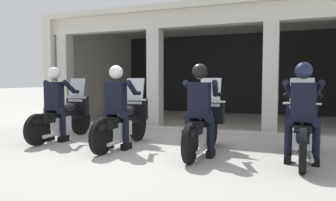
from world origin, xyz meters
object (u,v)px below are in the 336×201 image
object	(u,v)px
motorcycle_far_left	(65,116)
motorcycle_center_right	(204,125)
police_officer_center_left	(117,100)
police_officer_center_right	(200,102)
motorcycle_center_left	(124,121)
police_officer_far_left	(55,97)
police_officer_far_right	(303,104)
motorcycle_far_right	(302,129)

from	to	relation	value
motorcycle_far_left	motorcycle_center_right	world-z (taller)	same
police_officer_center_left	police_officer_center_right	world-z (taller)	same
police_officer_center_right	motorcycle_center_left	bearing A→B (deg)	162.22
police_officer_far_left	police_officer_center_left	bearing A→B (deg)	-18.86
police_officer_far_left	motorcycle_center_left	xyz separation A→B (m)	(1.62, 0.09, -0.44)
police_officer_far_left	motorcycle_center_right	size ratio (longest dim) A/B	0.78
motorcycle_center_left	police_officer_far_right	xyz separation A→B (m)	(3.24, -0.17, 0.44)
police_officer_center_right	police_officer_far_right	world-z (taller)	same
motorcycle_far_left	police_officer_far_right	xyz separation A→B (m)	(4.87, -0.36, 0.44)
motorcycle_far_left	police_officer_far_left	bearing A→B (deg)	-102.39
motorcycle_far_left	motorcycle_center_left	bearing A→B (deg)	-18.86
motorcycle_far_left	motorcycle_far_right	distance (m)	4.87
police_officer_center_right	motorcycle_far_right	bearing A→B (deg)	5.09
police_officer_far_right	police_officer_center_left	bearing A→B (deg)	169.51
motorcycle_far_right	police_officer_far_right	xyz separation A→B (m)	(-0.00, -0.28, 0.44)
motorcycle_far_left	motorcycle_center_left	size ratio (longest dim) A/B	1.00
motorcycle_center_left	police_officer_far_right	bearing A→B (deg)	-5.66
motorcycle_far_left	police_officer_center_right	xyz separation A→B (m)	(3.24, -0.46, 0.44)
police_officer_far_left	motorcycle_far_right	bearing A→B (deg)	-9.74
police_officer_far_left	police_officer_center_left	world-z (taller)	same
motorcycle_center_right	motorcycle_far_left	bearing A→B (deg)	168.59
police_officer_far_left	motorcycle_center_right	bearing A→B (deg)	-10.32
police_officer_far_left	police_officer_center_right	size ratio (longest dim) A/B	1.00
motorcycle_far_left	police_officer_far_left	xyz separation A→B (m)	(-0.00, -0.28, 0.44)
motorcycle_center_right	motorcycle_far_right	size ratio (longest dim) A/B	1.00
motorcycle_far_left	police_officer_far_right	size ratio (longest dim) A/B	1.29
motorcycle_center_left	motorcycle_far_right	size ratio (longest dim) A/B	1.00
motorcycle_center_right	motorcycle_far_right	distance (m)	1.63
police_officer_center_right	motorcycle_far_right	world-z (taller)	police_officer_center_right
motorcycle_center_left	motorcycle_center_right	size ratio (longest dim) A/B	1.00
police_officer_center_right	police_officer_far_right	bearing A→B (deg)	-4.67
motorcycle_far_left	police_officer_far_left	distance (m)	0.52
motorcycle_center_left	police_officer_center_right	bearing A→B (deg)	-12.18
police_officer_center_left	police_officer_center_right	size ratio (longest dim) A/B	1.00
motorcycle_center_left	police_officer_far_right	distance (m)	3.28
police_officer_far_right	motorcycle_far_left	bearing A→B (deg)	163.28
police_officer_center_left	motorcycle_far_left	bearing A→B (deg)	161.06
motorcycle_far_left	motorcycle_center_right	distance (m)	3.25
police_officer_far_left	police_officer_center_right	world-z (taller)	same
police_officer_center_right	motorcycle_far_right	size ratio (longest dim) A/B	0.78
police_officer_center_right	police_officer_center_left	bearing A→B (deg)	172.14
police_officer_center_right	police_officer_far_right	distance (m)	1.63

